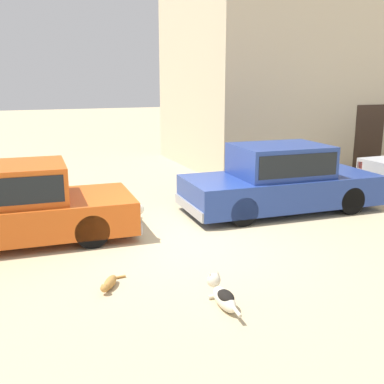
% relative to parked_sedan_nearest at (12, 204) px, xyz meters
% --- Properties ---
extents(ground_plane, '(80.00, 80.00, 0.00)m').
position_rel_parked_sedan_nearest_xyz_m(ground_plane, '(2.86, -1.34, -0.70)').
color(ground_plane, tan).
extents(parked_sedan_nearest, '(4.47, 1.99, 1.41)m').
position_rel_parked_sedan_nearest_xyz_m(parked_sedan_nearest, '(0.00, 0.00, 0.00)').
color(parked_sedan_nearest, '#D15619').
rests_on(parked_sedan_nearest, ground_plane).
extents(parked_sedan_second, '(4.52, 1.96, 1.48)m').
position_rel_parked_sedan_nearest_xyz_m(parked_sedan_second, '(5.58, -0.02, 0.03)').
color(parked_sedan_second, navy).
rests_on(parked_sedan_second, ground_plane).
extents(apartment_block, '(14.35, 5.63, 8.65)m').
position_rel_parked_sedan_nearest_xyz_m(apartment_block, '(12.73, 5.61, 3.63)').
color(apartment_block, beige).
rests_on(apartment_block, ground_plane).
extents(stray_dog_spotted, '(0.24, 1.02, 0.35)m').
position_rel_parked_sedan_nearest_xyz_m(stray_dog_spotted, '(2.42, -3.67, -0.55)').
color(stray_dog_spotted, beige).
rests_on(stray_dog_spotted, ground_plane).
extents(stray_cat, '(0.46, 0.53, 0.16)m').
position_rel_parked_sedan_nearest_xyz_m(stray_cat, '(1.17, -2.61, -0.62)').
color(stray_cat, '#B77F3D').
rests_on(stray_cat, ground_plane).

